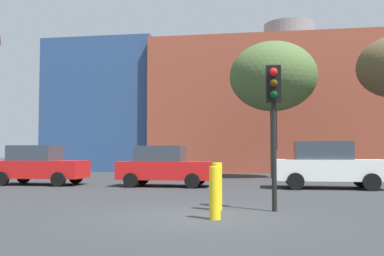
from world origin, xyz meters
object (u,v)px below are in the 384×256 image
(parked_car_1, at_px, (164,166))
(bare_tree_0, at_px, (273,77))
(traffic_light_island, at_px, (274,104))
(bollard_yellow_0, at_px, (215,193))
(parked_car_2, at_px, (328,165))
(bollard_yellow_1, at_px, (217,186))
(parked_car_0, at_px, (39,165))

(parked_car_1, distance_m, bare_tree_0, 9.53)
(traffic_light_island, xyz_separation_m, bollard_yellow_0, (-1.27, -1.52, -2.05))
(parked_car_1, relative_size, traffic_light_island, 1.10)
(parked_car_2, relative_size, bollard_yellow_0, 3.82)
(bare_tree_0, relative_size, bollard_yellow_1, 6.49)
(parked_car_0, xyz_separation_m, parked_car_2, (12.24, -0.00, 0.06))
(parked_car_2, relative_size, traffic_light_island, 1.21)
(parked_car_1, bearing_deg, bollard_yellow_0, -70.60)
(parked_car_0, bearing_deg, parked_car_1, 0.00)
(bare_tree_0, xyz_separation_m, bollard_yellow_1, (-1.65, -14.14, -5.04))
(bare_tree_0, bearing_deg, bollard_yellow_1, -96.64)
(parked_car_1, height_order, bollard_yellow_1, parked_car_1)
(traffic_light_island, bearing_deg, parked_car_1, -151.63)
(parked_car_0, distance_m, bollard_yellow_1, 11.33)
(bollard_yellow_1, bearing_deg, bollard_yellow_0, -85.63)
(parked_car_0, relative_size, bollard_yellow_1, 3.40)
(traffic_light_island, height_order, bare_tree_0, bare_tree_0)
(bollard_yellow_0, bearing_deg, traffic_light_island, 50.15)
(parked_car_1, relative_size, bollard_yellow_1, 3.34)
(traffic_light_island, relative_size, bare_tree_0, 0.47)
(parked_car_0, height_order, bare_tree_0, bare_tree_0)
(traffic_light_island, relative_size, bollard_yellow_1, 3.03)
(bare_tree_0, xyz_separation_m, bollard_yellow_0, (-1.53, -15.65, -5.06))
(parked_car_2, height_order, traffic_light_island, traffic_light_island)
(parked_car_0, bearing_deg, bare_tree_0, 33.52)
(bollard_yellow_1, bearing_deg, traffic_light_island, 0.28)
(bollard_yellow_0, distance_m, bollard_yellow_1, 1.52)
(parked_car_1, relative_size, bare_tree_0, 0.51)
(parked_car_1, distance_m, bollard_yellow_0, 9.37)
(bollard_yellow_1, bearing_deg, parked_car_1, 112.26)
(parked_car_1, xyz_separation_m, bollard_yellow_0, (3.11, -8.84, -0.28))
(parked_car_2, distance_m, bare_tree_0, 8.51)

